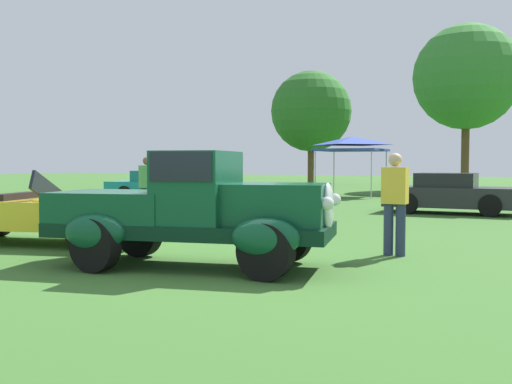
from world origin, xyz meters
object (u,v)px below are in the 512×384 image
spectator_near_truck (147,186)px  canopy_tent_left_field (352,143)px  show_car_charcoal (450,194)px  show_car_teal (164,187)px  spectator_far_side (395,200)px  feature_pickup_truck (193,209)px  neighbor_convertible (42,213)px

spectator_near_truck → canopy_tent_left_field: 13.11m
show_car_charcoal → spectator_near_truck: bearing=-141.7°
show_car_teal → spectator_far_side: 14.58m
show_car_charcoal → feature_pickup_truck: bearing=-100.1°
neighbor_convertible → show_car_teal: size_ratio=1.01×
neighbor_convertible → spectator_near_truck: bearing=102.7°
show_car_charcoal → canopy_tent_left_field: 9.27m
show_car_teal → canopy_tent_left_field: size_ratio=1.65×
feature_pickup_truck → spectator_far_side: feature_pickup_truck is taller
neighbor_convertible → show_car_teal: (-4.80, 10.77, 0.02)m
neighbor_convertible → canopy_tent_left_field: 17.72m
neighbor_convertible → canopy_tent_left_field: (0.63, 17.62, 1.84)m
neighbor_convertible → show_car_charcoal: neighbor_convertible is taller
show_car_teal → canopy_tent_left_field: 8.93m
neighbor_convertible → spectator_near_truck: size_ratio=2.78×
show_car_teal → canopy_tent_left_field: bearing=51.6°
show_car_teal → show_car_charcoal: (10.80, -0.49, -0.00)m
feature_pickup_truck → spectator_near_truck: feature_pickup_truck is taller
show_car_charcoal → spectator_far_side: size_ratio=2.28×
feature_pickup_truck → spectator_far_side: (2.39, 2.37, 0.05)m
canopy_tent_left_field → show_car_charcoal: bearing=-53.8°
feature_pickup_truck → show_car_charcoal: (1.99, 11.20, -0.26)m
feature_pickup_truck → neighbor_convertible: bearing=167.0°
show_car_teal → spectator_near_truck: spectator_near_truck is taller
spectator_near_truck → canopy_tent_left_field: size_ratio=0.60×
neighbor_convertible → show_car_teal: 11.79m
feature_pickup_truck → show_car_teal: 14.64m
spectator_near_truck → show_car_charcoal: bearing=38.3°
spectator_far_side → feature_pickup_truck: bearing=-135.3°
neighbor_convertible → spectator_far_side: 6.57m
show_car_teal → spectator_far_side: size_ratio=2.76×
spectator_near_truck → spectator_far_side: (7.46, -3.26, 0.00)m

